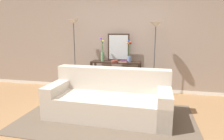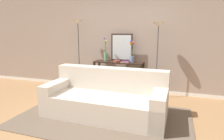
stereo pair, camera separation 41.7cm
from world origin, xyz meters
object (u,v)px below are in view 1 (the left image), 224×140
object	(u,v)px
couch	(109,100)
fruit_bowl	(114,61)
book_row_under_console	(102,90)
floor_lamp_right	(155,39)
wall_mirror	(118,47)
floor_lamp_left	(74,36)
vase_short_flowers	(129,54)
console_table	(116,72)
book_stack	(123,62)
vase_tall_flowers	(102,53)

from	to	relation	value
couch	fruit_bowl	distance (m)	1.33
book_row_under_console	floor_lamp_right	bearing A→B (deg)	-2.04
wall_mirror	fruit_bowl	distance (m)	0.43
floor_lamp_left	wall_mirror	xyz separation A→B (m)	(1.13, 0.21, -0.29)
couch	vase_short_flowers	distance (m)	1.51
console_table	book_stack	world-z (taller)	book_stack
console_table	vase_tall_flowers	distance (m)	0.58
couch	floor_lamp_right	bearing A→B (deg)	57.35
console_table	floor_lamp_right	bearing A→B (deg)	-2.86
couch	console_table	xyz separation A→B (m)	(-0.13, 1.32, 0.27)
fruit_bowl	book_row_under_console	size ratio (longest dim) A/B	0.65
vase_tall_flowers	fruit_bowl	xyz separation A→B (m)	(0.33, -0.10, -0.17)
floor_lamp_left	book_row_under_console	size ratio (longest dim) A/B	7.62
vase_short_flowers	book_stack	distance (m)	0.25
console_table	floor_lamp_right	size ratio (longest dim) A/B	0.69
wall_mirror	vase_tall_flowers	distance (m)	0.44
vase_short_flowers	book_stack	size ratio (longest dim) A/B	2.52
floor_lamp_left	vase_tall_flowers	xyz separation A→B (m)	(0.75, 0.03, -0.44)
book_row_under_console	wall_mirror	bearing A→B (deg)	20.99
console_table	vase_tall_flowers	world-z (taller)	vase_tall_flowers
console_table	wall_mirror	bearing A→B (deg)	78.44
vase_short_flowers	console_table	bearing A→B (deg)	178.48
console_table	book_row_under_console	xyz separation A→B (m)	(-0.38, -0.00, -0.53)
wall_mirror	floor_lamp_left	bearing A→B (deg)	-169.56
wall_mirror	fruit_bowl	size ratio (longest dim) A/B	4.30
vase_tall_flowers	book_row_under_console	distance (m)	0.99
floor_lamp_left	vase_short_flowers	world-z (taller)	floor_lamp_left
book_stack	book_row_under_console	distance (m)	1.01
couch	floor_lamp_right	world-z (taller)	floor_lamp_right
wall_mirror	couch	bearing A→B (deg)	-86.05
console_table	fruit_bowl	xyz separation A→B (m)	(-0.01, -0.12, 0.29)
floor_lamp_right	vase_short_flowers	bearing A→B (deg)	176.39
fruit_bowl	book_stack	xyz separation A→B (m)	(0.22, 0.01, -0.01)
console_table	book_stack	distance (m)	0.37
vase_short_flowers	couch	bearing A→B (deg)	-98.87
floor_lamp_right	wall_mirror	size ratio (longest dim) A/B	2.61
fruit_bowl	book_stack	world-z (taller)	fruit_bowl
couch	book_row_under_console	world-z (taller)	couch
vase_tall_flowers	wall_mirror	bearing A→B (deg)	25.51
console_table	fruit_bowl	bearing A→B (deg)	-95.71
console_table	floor_lamp_right	world-z (taller)	floor_lamp_right
vase_tall_flowers	book_stack	bearing A→B (deg)	-9.20
floor_lamp_left	book_stack	distance (m)	1.44
couch	book_stack	size ratio (longest dim) A/B	10.81
vase_tall_flowers	vase_short_flowers	xyz separation A→B (m)	(0.68, 0.01, 0.00)
couch	wall_mirror	distance (m)	1.72
couch	wall_mirror	xyz separation A→B (m)	(-0.10, 1.48, 0.88)
floor_lamp_left	book_row_under_console	world-z (taller)	floor_lamp_left
couch	console_table	size ratio (longest dim) A/B	1.84
couch	floor_lamp_left	size ratio (longest dim) A/B	1.21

